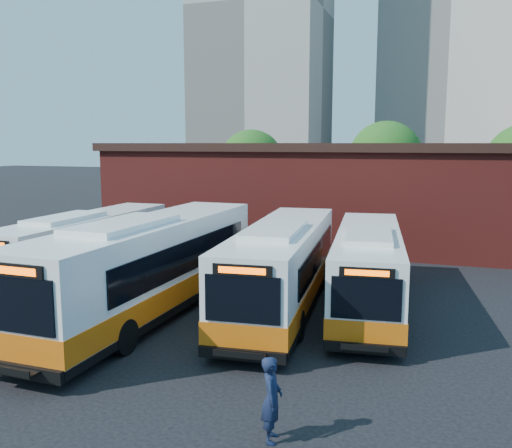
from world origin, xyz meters
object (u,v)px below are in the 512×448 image
(bus_mideast, at_px, (282,269))
(bus_east, at_px, (368,271))
(transit_worker, at_px, (272,399))
(bus_midwest, at_px, (150,270))
(bus_west, at_px, (86,249))

(bus_mideast, height_order, bus_east, bus_mideast)
(bus_mideast, distance_m, transit_worker, 9.64)
(bus_midwest, distance_m, bus_east, 8.43)
(bus_midwest, xyz_separation_m, bus_mideast, (4.48, 2.38, -0.15))
(bus_mideast, relative_size, bus_east, 1.07)
(bus_mideast, xyz_separation_m, transit_worker, (2.45, -9.30, -0.61))
(transit_worker, bearing_deg, bus_midwest, 32.71)
(bus_midwest, relative_size, transit_worker, 7.32)
(bus_west, xyz_separation_m, bus_mideast, (10.00, -1.30, 0.10))
(bus_west, bearing_deg, bus_east, -0.92)
(bus_midwest, height_order, bus_mideast, bus_midwest)
(bus_east, bearing_deg, bus_west, 173.18)
(bus_midwest, height_order, transit_worker, bus_midwest)
(bus_east, relative_size, transit_worker, 6.26)
(transit_worker, bearing_deg, bus_west, 37.29)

